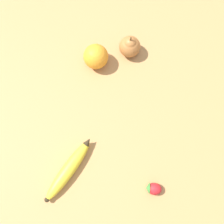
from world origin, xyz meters
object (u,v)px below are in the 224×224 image
at_px(banana, 69,169).
at_px(pear, 130,46).
at_px(orange, 96,57).
at_px(strawberry, 153,189).

height_order(banana, pear, pear).
distance_m(orange, pear, 0.12).
bearing_deg(strawberry, orange, -63.57).
height_order(banana, orange, orange).
relative_size(orange, pear, 0.92).
relative_size(banana, pear, 2.38).
height_order(banana, strawberry, banana).
bearing_deg(pear, strawberry, 155.46).
bearing_deg(orange, strawberry, 170.44).
relative_size(banana, strawberry, 3.69).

